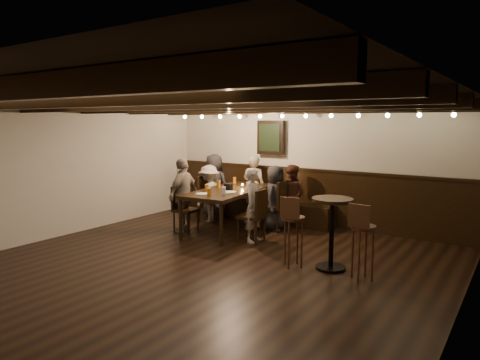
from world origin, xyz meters
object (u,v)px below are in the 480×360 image
Objects in this scene: dining_table at (229,193)px; chair_left_far at (185,218)px; person_right_near at (275,198)px; chair_right_far at (252,225)px; bar_stool_left at (293,240)px; chair_left_near at (210,208)px; person_bench_right at (291,195)px; person_left_far at (183,195)px; person_bench_left at (214,186)px; bar_stool_right at (362,251)px; person_right_far at (254,205)px; person_left_near at (209,193)px; chair_right_near at (273,215)px; high_top_table at (332,223)px; person_bench_centre at (254,188)px.

chair_left_far is (-0.67, -0.52, -0.47)m from dining_table.
chair_right_far is at bearing 178.06° from person_right_near.
person_right_near is 2.11m from bar_stool_left.
chair_right_far is at bearing 57.99° from chair_left_near.
bar_stool_left is at bearing -148.99° from person_right_near.
person_bench_right is at bearing 45.00° from dining_table.
person_bench_left is at bearing -173.66° from person_left_far.
bar_stool_right reaches higher than chair_left_near.
person_right_far is (1.56, -0.74, 0.35)m from chair_left_near.
chair_right_near is at bearing 90.00° from person_left_near.
bar_stool_left is at bearing 140.57° from person_bench_left.
person_bench_left is 0.48m from person_left_near.
person_bench_left is at bearing 160.35° from bar_stool_right.
chair_right_far is 0.89× the size of bar_stool_right.
high_top_table is at bearing 61.86° from chair_left_near.
chair_right_far is at bearing 161.43° from high_top_table.
chair_right_far is at bearing 82.39° from person_bench_right.
person_left_near is 1.15× the size of bar_stool_right.
person_bench_right is at bearing 170.54° from person_bench_centre.
person_right_near is at bearing 120.96° from person_left_far.
person_bench_centre is (-0.87, 1.42, 0.41)m from chair_right_far.
bar_stool_right is (3.06, -2.14, -0.31)m from person_bench_centre.
person_bench_right is (0.04, 1.36, 0.34)m from chair_right_far.
high_top_table is at bearing 124.67° from person_bench_right.
person_bench_right is 2.44m from bar_stool_left.
person_left_far is (-0.03, -0.00, 0.44)m from chair_left_far.
chair_right_near is (1.34, 1.04, 0.03)m from chair_left_far.
person_bench_left is 1.35× the size of high_top_table.
person_left_far is (0.09, -0.90, 0.11)m from person_left_near.
high_top_table is (3.44, -1.75, -0.02)m from person_bench_left.
bar_stool_right is (2.29, -1.62, 0.09)m from chair_right_near.
person_bench_right is 1.20× the size of bar_stool_right.
person_right_far is 1.24× the size of bar_stool_right.
chair_right_far is 1.43m from bar_stool_left.
chair_right_far is 1.53m from person_left_far.
person_right_far is (0.79, -0.37, -0.09)m from dining_table.
person_bench_left is 1.33× the size of bar_stool_left.
person_left_far is at bearing 121.47° from chair_right_near.
chair_right_near is at bearing 90.00° from chair_left_near.
high_top_table is at bearing 62.09° from person_left_near.
chair_left_far is at bearing 97.66° from person_bench_left.
person_right_far is (0.09, -0.90, 0.02)m from person_right_near.
person_right_near is 0.97× the size of person_right_far.
person_left_near reaches higher than chair_left_far.
person_right_far is at bearing 167.49° from bar_stool_right.
person_left_far is 1.50m from person_right_far.
dining_table is 2.63m from high_top_table.
chair_left_far is (0.09, -0.90, -0.03)m from chair_left_near.
high_top_table is at bearing -26.90° from dining_table.
person_bench_centre is 1.68m from person_right_far.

